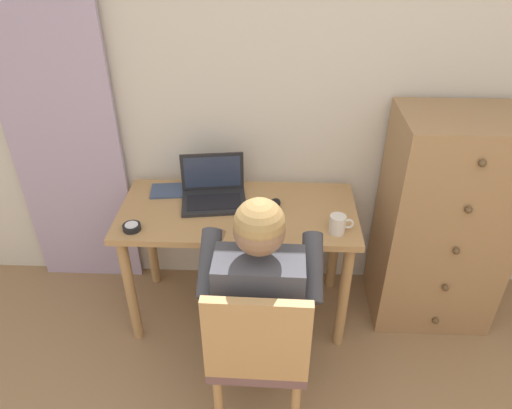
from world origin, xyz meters
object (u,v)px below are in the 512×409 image
coffee_mug (338,224)px  notebook_pad (170,191)px  laptop (213,191)px  dresser (442,223)px  chair (258,349)px  desk (238,226)px  computer_mouse (275,204)px  desk_clock (132,227)px  person_seated (260,287)px

coffee_mug → notebook_pad: bearing=159.1°
laptop → notebook_pad: size_ratio=1.77×
dresser → chair: bearing=-141.0°
desk → dresser: 1.11m
chair → notebook_pad: (-0.53, 0.88, 0.24)m
computer_mouse → desk_clock: (-0.70, -0.24, -0.00)m
desk_clock → notebook_pad: bearing=72.0°
dresser → desk_clock: bearing=-170.4°
desk_clock → person_seated: bearing=-27.3°
laptop → computer_mouse: bearing=-8.9°
person_seated → computer_mouse: person_seated is taller
person_seated → desk_clock: 0.73m
chair → notebook_pad: 1.05m
dresser → chair: size_ratio=1.41×
desk_clock → laptop: bearing=38.1°
notebook_pad → coffee_mug: coffee_mug is taller
laptop → person_seated: bearing=-66.2°
notebook_pad → desk: bearing=-29.4°
coffee_mug → desk: bearing=160.5°
chair → computer_mouse: size_ratio=8.88×
laptop → desk_clock: laptop is taller
chair → desk_clock: size_ratio=9.86×
computer_mouse → person_seated: bearing=-82.0°
chair → coffee_mug: (0.37, 0.54, 0.28)m
computer_mouse → coffee_mug: bearing=-21.7°
computer_mouse → desk_clock: computer_mouse is taller
notebook_pad → desk_clock: bearing=-114.8°
coffee_mug → person_seated: bearing=-135.8°
desk → person_seated: size_ratio=1.04×
chair → laptop: (-0.27, 0.81, 0.28)m
chair → notebook_pad: chair is taller
dresser → desk_clock: 1.65m
laptop → chair: bearing=-71.4°
dresser → laptop: dresser is taller
desk_clock → coffee_mug: coffee_mug is taller
notebook_pad → coffee_mug: bearing=-27.7°
chair → notebook_pad: size_ratio=4.23×
dresser → computer_mouse: dresser is taller
person_seated → coffee_mug: size_ratio=10.05×
person_seated → desk_clock: (-0.65, 0.33, 0.06)m
dresser → computer_mouse: size_ratio=12.48×
computer_mouse → laptop: bearing=-175.4°
computer_mouse → notebook_pad: computer_mouse is taller
laptop → notebook_pad: (-0.25, 0.07, -0.05)m
chair → laptop: bearing=108.6°
chair → laptop: size_ratio=2.39×
computer_mouse → notebook_pad: (-0.59, 0.12, -0.01)m
notebook_pad → coffee_mug: size_ratio=1.75×
computer_mouse → desk_clock: bearing=-147.7°
dresser → laptop: bearing=179.1°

